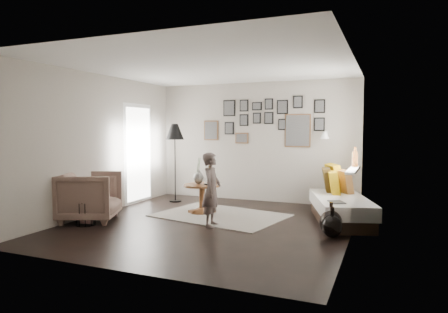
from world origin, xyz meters
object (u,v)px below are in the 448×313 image
at_px(vase, 199,176).
at_px(armchair, 90,196).
at_px(child, 212,190).
at_px(pedestal_table, 202,200).
at_px(floor_lamp, 175,135).
at_px(magazine_basket, 86,214).
at_px(demijohn_small, 332,226).
at_px(demijohn_large, 331,223).
at_px(daybed, 341,204).

relative_size(vase, armchair, 0.53).
bearing_deg(child, pedestal_table, 26.28).
height_order(floor_lamp, child, floor_lamp).
distance_m(magazine_basket, demijohn_small, 3.94).
xyz_separation_m(floor_lamp, demijohn_small, (3.55, -1.67, -1.29)).
height_order(vase, demijohn_small, vase).
xyz_separation_m(pedestal_table, demijohn_large, (2.47, -0.71, -0.06)).
xyz_separation_m(vase, floor_lamp, (-0.97, 0.82, 0.76)).
xyz_separation_m(vase, magazine_basket, (-1.29, -1.61, -0.51)).
relative_size(demijohn_large, demijohn_small, 1.10).
bearing_deg(vase, magazine_basket, -128.65).
distance_m(floor_lamp, demijohn_large, 4.05).
relative_size(armchair, magazine_basket, 2.37).
height_order(pedestal_table, daybed, daybed).
height_order(demijohn_small, child, child).
distance_m(pedestal_table, vase, 0.45).
bearing_deg(demijohn_large, armchair, -171.17).
bearing_deg(pedestal_table, vase, 165.96).
bearing_deg(demijohn_large, child, -174.77).
relative_size(pedestal_table, demijohn_large, 1.40).
height_order(daybed, demijohn_small, daybed).
distance_m(daybed, magazine_basket, 4.33).
height_order(magazine_basket, demijohn_large, demijohn_large).
bearing_deg(magazine_basket, pedestal_table, 49.30).
distance_m(magazine_basket, demijohn_large, 3.94).
bearing_deg(armchair, daybed, -91.03).
relative_size(magazine_basket, child, 0.33).
bearing_deg(armchair, magazine_basket, -177.70).
distance_m(floor_lamp, magazine_basket, 2.76).
relative_size(daybed, armchair, 2.18).
bearing_deg(floor_lamp, magazine_basket, -97.48).
distance_m(vase, demijohn_large, 2.70).
relative_size(vase, demijohn_large, 1.00).
distance_m(floor_lamp, demijohn_small, 4.13).
height_order(daybed, armchair, daybed).
height_order(armchair, demijohn_large, armchair).
bearing_deg(floor_lamp, vase, -40.20).
height_order(pedestal_table, demijohn_large, pedestal_table).
distance_m(pedestal_table, daybed, 2.52).
xyz_separation_m(vase, daybed, (2.58, 0.33, -0.42)).
bearing_deg(daybed, pedestal_table, 170.51).
bearing_deg(pedestal_table, child, -55.86).
bearing_deg(child, vase, 29.08).
bearing_deg(pedestal_table, daybed, 7.94).
relative_size(daybed, demijohn_large, 4.09).
height_order(pedestal_table, vase, vase).
distance_m(armchair, demijohn_large, 4.02).
xyz_separation_m(daybed, magazine_basket, (-3.87, -1.94, -0.10)).
bearing_deg(floor_lamp, demijohn_small, -25.14).
xyz_separation_m(vase, demijohn_small, (2.58, -0.85, -0.53)).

